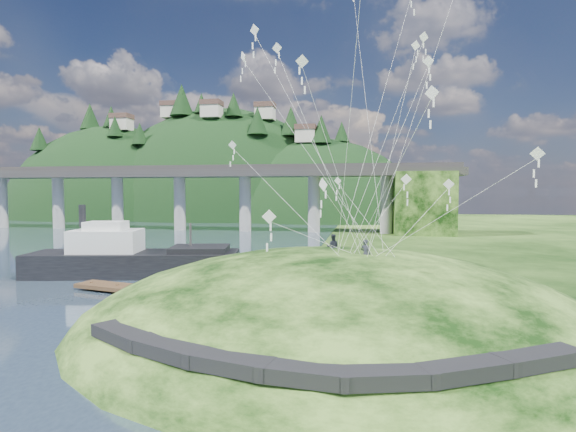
# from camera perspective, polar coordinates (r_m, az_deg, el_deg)

# --- Properties ---
(ground) EXTENTS (320.00, 320.00, 0.00)m
(ground) POSITION_cam_1_polar(r_m,az_deg,el_deg) (30.46, -9.61, -13.81)
(ground) COLOR black
(ground) RESTS_ON ground
(grass_hill) EXTENTS (36.00, 32.00, 13.00)m
(grass_hill) POSITION_cam_1_polar(r_m,az_deg,el_deg) (31.31, 6.27, -16.20)
(grass_hill) COLOR black
(grass_hill) RESTS_ON ground
(footpath) EXTENTS (22.29, 5.84, 0.83)m
(footpath) POSITION_cam_1_polar(r_m,az_deg,el_deg) (19.13, 2.53, -17.54)
(footpath) COLOR black
(footpath) RESTS_ON ground
(bridge) EXTENTS (160.00, 11.00, 15.00)m
(bridge) POSITION_cam_1_polar(r_m,az_deg,el_deg) (104.05, -10.78, 3.49)
(bridge) COLOR #2D2B2B
(bridge) RESTS_ON ground
(far_ridge) EXTENTS (153.00, 70.00, 94.50)m
(far_ridge) POSITION_cam_1_polar(r_m,az_deg,el_deg) (159.70, -9.99, -2.84)
(far_ridge) COLOR black
(far_ridge) RESTS_ON ground
(work_barge) EXTENTS (22.16, 9.86, 7.50)m
(work_barge) POSITION_cam_1_polar(r_m,az_deg,el_deg) (50.16, -19.28, -5.06)
(work_barge) COLOR black
(work_barge) RESTS_ON ground
(wooden_dock) EXTENTS (14.13, 5.27, 1.00)m
(wooden_dock) POSITION_cam_1_polar(r_m,az_deg,el_deg) (40.80, -17.76, -8.94)
(wooden_dock) COLOR #3D2919
(wooden_dock) RESTS_ON ground
(kite_flyers) EXTENTS (3.11, 3.93, 1.83)m
(kite_flyers) POSITION_cam_1_polar(r_m,az_deg,el_deg) (30.67, 6.95, -2.49)
(kite_flyers) COLOR #252732
(kite_flyers) RESTS_ON ground
(kite_swarm) EXTENTS (19.09, 16.82, 21.62)m
(kite_swarm) POSITION_cam_1_polar(r_m,az_deg,el_deg) (31.44, 9.13, 16.86)
(kite_swarm) COLOR silver
(kite_swarm) RESTS_ON ground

